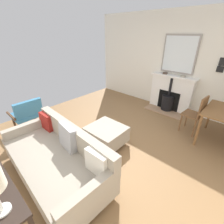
# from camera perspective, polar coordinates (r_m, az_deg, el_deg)

# --- Properties ---
(ground_plane) EXTENTS (5.76, 5.32, 0.01)m
(ground_plane) POSITION_cam_1_polar(r_m,az_deg,el_deg) (3.30, -3.79, -13.43)
(ground_plane) COLOR olive
(wall_left) EXTENTS (0.12, 5.32, 2.68)m
(wall_left) POSITION_cam_1_polar(r_m,az_deg,el_deg) (4.99, 21.26, 16.35)
(wall_left) COLOR silver
(wall_left) RESTS_ON ground
(fireplace) EXTENTS (0.59, 1.28, 1.05)m
(fireplace) POSITION_cam_1_polar(r_m,az_deg,el_deg) (4.97, 20.47, 5.76)
(fireplace) COLOR #9E7A5B
(fireplace) RESTS_ON ground
(mirror_over_mantel) EXTENTS (0.04, 0.91, 0.99)m
(mirror_over_mantel) POSITION_cam_1_polar(r_m,az_deg,el_deg) (4.81, 23.36, 18.78)
(mirror_over_mantel) COLOR gray
(mantel_bowl_near) EXTENTS (0.14, 0.14, 0.05)m
(mantel_bowl_near) POSITION_cam_1_polar(r_m,az_deg,el_deg) (4.92, 18.86, 13.33)
(mantel_bowl_near) COLOR #47382D
(mantel_bowl_near) RESTS_ON fireplace
(mantel_bowl_far) EXTENTS (0.13, 0.13, 0.04)m
(mantel_bowl_far) POSITION_cam_1_polar(r_m,az_deg,el_deg) (4.74, 24.53, 11.83)
(mantel_bowl_far) COLOR #9E9384
(mantel_bowl_far) RESTS_ON fireplace
(sofa) EXTENTS (1.01, 2.07, 0.84)m
(sofa) POSITION_cam_1_polar(r_m,az_deg,el_deg) (2.75, -19.45, -15.61)
(sofa) COLOR #B2B2B7
(sofa) RESTS_ON ground
(ottoman) EXTENTS (0.68, 0.73, 0.42)m
(ottoman) POSITION_cam_1_polar(r_m,az_deg,el_deg) (3.26, -2.07, -8.15)
(ottoman) COLOR #B2B2B7
(ottoman) RESTS_ON ground
(armchair_accent) EXTENTS (0.69, 0.60, 0.78)m
(armchair_accent) POSITION_cam_1_polar(r_m,az_deg,el_deg) (4.22, -28.60, -0.21)
(armchair_accent) COLOR #4C3321
(armchair_accent) RESTS_ON ground
(dining_chair_near_fireplace) EXTENTS (0.43, 0.43, 0.93)m
(dining_chair_near_fireplace) POSITION_cam_1_polar(r_m,az_deg,el_deg) (3.95, 28.73, -0.13)
(dining_chair_near_fireplace) COLOR brown
(dining_chair_near_fireplace) RESTS_ON ground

